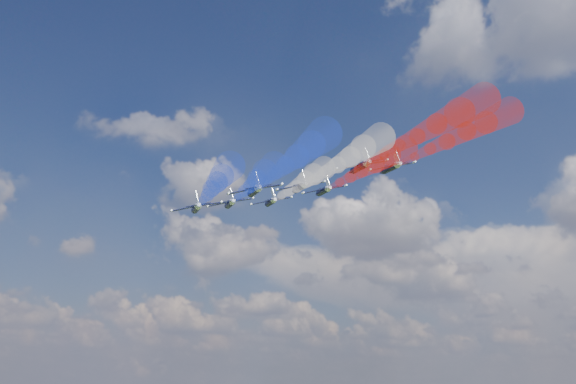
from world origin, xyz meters
The scene contains 16 objects.
jet_lead centered at (-5.37, 31.01, 128.12)m, with size 10.39×12.99×3.46m, color black, non-canonical shape.
trail_lead centered at (15.34, 13.48, 124.77)m, with size 4.33×43.21×4.33m, color white, non-canonical shape.
jet_inner_left centered at (-2.12, 12.90, 123.55)m, with size 10.39×12.99×3.46m, color black, non-canonical shape.
trail_inner_left centered at (18.59, -4.63, 120.20)m, with size 4.33×43.21×4.33m, color blue, non-canonical shape.
jet_inner_right centered at (12.10, 27.91, 127.33)m, with size 10.39×12.99×3.46m, color black, non-canonical shape.
trail_inner_right centered at (32.81, 10.37, 123.98)m, with size 4.33×43.21×4.33m, color red, non-canonical shape.
jet_outer_left centered at (0.81, -0.23, 119.52)m, with size 10.39×12.99×3.46m, color black, non-canonical shape.
trail_outer_left centered at (21.52, -17.77, 116.17)m, with size 4.33×43.21×4.33m, color blue, non-canonical shape.
jet_center_third centered at (15.68, 14.14, 124.47)m, with size 10.39×12.99×3.46m, color black, non-canonical shape.
trail_center_third centered at (36.38, -3.39, 121.12)m, with size 4.33×43.21×4.33m, color white, non-canonical shape.
jet_outer_right centered at (29.22, 27.71, 129.42)m, with size 10.39×12.99×3.46m, color black, non-canonical shape.
trail_outer_right centered at (49.93, 10.18, 126.07)m, with size 4.33×43.21×4.33m, color red, non-canonical shape.
jet_rear_left centered at (17.55, -2.35, 119.82)m, with size 10.39×12.99×3.46m, color black, non-canonical shape.
trail_rear_left centered at (38.26, -19.88, 116.47)m, with size 4.33×43.21×4.33m, color blue, non-canonical shape.
jet_rear_right centered at (31.95, 11.05, 125.04)m, with size 10.39×12.99×3.46m, color black, non-canonical shape.
trail_rear_right centered at (52.66, -6.48, 121.69)m, with size 4.33×43.21×4.33m, color red, non-canonical shape.
Camera 1 is at (99.10, -99.53, 85.07)m, focal length 45.03 mm.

